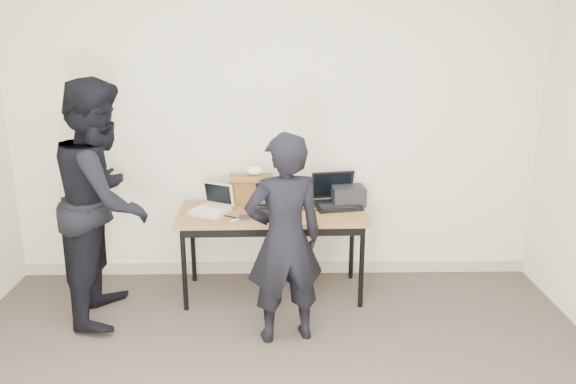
{
  "coord_description": "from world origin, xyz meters",
  "views": [
    {
      "loc": [
        0.03,
        -2.44,
        2.15
      ],
      "look_at": [
        0.1,
        1.6,
        0.95
      ],
      "focal_mm": 35.0,
      "sensor_mm": 36.0,
      "label": 1
    }
  ],
  "objects_px": {
    "desk": "(273,219)",
    "laptop_center": "(274,207)",
    "laptop_beige": "(212,207)",
    "person_observer": "(104,201)",
    "equipment_box": "(348,195)",
    "person_typist": "(284,240)",
    "laptop_right": "(335,198)",
    "leather_satchel": "(251,189)"
  },
  "relations": [
    {
      "from": "laptop_beige",
      "to": "person_observer",
      "type": "xyz_separation_m",
      "value": [
        -0.77,
        -0.27,
        0.14
      ]
    },
    {
      "from": "laptop_beige",
      "to": "laptop_right",
      "type": "bearing_deg",
      "value": 36.66
    },
    {
      "from": "desk",
      "to": "leather_satchel",
      "type": "relative_size",
      "value": 4.05
    },
    {
      "from": "laptop_beige",
      "to": "equipment_box",
      "type": "bearing_deg",
      "value": 37.13
    },
    {
      "from": "equipment_box",
      "to": "laptop_right",
      "type": "bearing_deg",
      "value": -166.31
    },
    {
      "from": "desk",
      "to": "person_typist",
      "type": "bearing_deg",
      "value": -83.86
    },
    {
      "from": "laptop_beige",
      "to": "person_observer",
      "type": "height_order",
      "value": "person_observer"
    },
    {
      "from": "person_observer",
      "to": "laptop_right",
      "type": "bearing_deg",
      "value": -79.22
    },
    {
      "from": "desk",
      "to": "person_typist",
      "type": "height_order",
      "value": "person_typist"
    },
    {
      "from": "laptop_beige",
      "to": "person_typist",
      "type": "bearing_deg",
      "value": -22.82
    },
    {
      "from": "laptop_center",
      "to": "leather_satchel",
      "type": "distance_m",
      "value": 0.33
    },
    {
      "from": "desk",
      "to": "leather_satchel",
      "type": "xyz_separation_m",
      "value": [
        -0.18,
        0.23,
        0.19
      ]
    },
    {
      "from": "laptop_center",
      "to": "laptop_right",
      "type": "distance_m",
      "value": 0.54
    },
    {
      "from": "leather_satchel",
      "to": "equipment_box",
      "type": "xyz_separation_m",
      "value": [
        0.81,
        -0.04,
        -0.05
      ]
    },
    {
      "from": "equipment_box",
      "to": "person_typist",
      "type": "bearing_deg",
      "value": -121.78
    },
    {
      "from": "equipment_box",
      "to": "person_observer",
      "type": "distance_m",
      "value": 1.94
    },
    {
      "from": "desk",
      "to": "person_typist",
      "type": "distance_m",
      "value": 0.7
    },
    {
      "from": "laptop_center",
      "to": "person_typist",
      "type": "height_order",
      "value": "person_typist"
    },
    {
      "from": "leather_satchel",
      "to": "laptop_beige",
      "type": "bearing_deg",
      "value": -148.52
    },
    {
      "from": "laptop_beige",
      "to": "person_typist",
      "type": "distance_m",
      "value": 0.9
    },
    {
      "from": "laptop_beige",
      "to": "leather_satchel",
      "type": "xyz_separation_m",
      "value": [
        0.31,
        0.22,
        0.08
      ]
    },
    {
      "from": "laptop_beige",
      "to": "person_observer",
      "type": "relative_size",
      "value": 0.2
    },
    {
      "from": "desk",
      "to": "laptop_center",
      "type": "height_order",
      "value": "laptop_center"
    },
    {
      "from": "leather_satchel",
      "to": "equipment_box",
      "type": "distance_m",
      "value": 0.81
    },
    {
      "from": "equipment_box",
      "to": "person_typist",
      "type": "distance_m",
      "value": 1.03
    },
    {
      "from": "laptop_center",
      "to": "person_observer",
      "type": "bearing_deg",
      "value": -165.53
    },
    {
      "from": "laptop_right",
      "to": "person_observer",
      "type": "bearing_deg",
      "value": -177.1
    },
    {
      "from": "desk",
      "to": "equipment_box",
      "type": "xyz_separation_m",
      "value": [
        0.63,
        0.19,
        0.14
      ]
    },
    {
      "from": "leather_satchel",
      "to": "laptop_center",
      "type": "bearing_deg",
      "value": -58.41
    },
    {
      "from": "laptop_right",
      "to": "laptop_center",
      "type": "bearing_deg",
      "value": -169.52
    },
    {
      "from": "laptop_center",
      "to": "laptop_beige",
      "type": "bearing_deg",
      "value": 179.54
    },
    {
      "from": "laptop_center",
      "to": "person_typist",
      "type": "bearing_deg",
      "value": -79.73
    },
    {
      "from": "equipment_box",
      "to": "person_observer",
      "type": "relative_size",
      "value": 0.15
    },
    {
      "from": "desk",
      "to": "equipment_box",
      "type": "bearing_deg",
      "value": 15.92
    },
    {
      "from": "desk",
      "to": "person_observer",
      "type": "bearing_deg",
      "value": -168.81
    },
    {
      "from": "laptop_right",
      "to": "leather_satchel",
      "type": "xyz_separation_m",
      "value": [
        -0.7,
        0.06,
        0.07
      ]
    },
    {
      "from": "laptop_center",
      "to": "equipment_box",
      "type": "height_order",
      "value": "laptop_center"
    },
    {
      "from": "desk",
      "to": "laptop_center",
      "type": "bearing_deg",
      "value": -70.4
    },
    {
      "from": "person_observer",
      "to": "leather_satchel",
      "type": "bearing_deg",
      "value": -68.12
    },
    {
      "from": "laptop_right",
      "to": "equipment_box",
      "type": "height_order",
      "value": "laptop_right"
    },
    {
      "from": "laptop_right",
      "to": "person_typist",
      "type": "bearing_deg",
      "value": -127.9
    },
    {
      "from": "person_typist",
      "to": "person_observer",
      "type": "bearing_deg",
      "value": -30.7
    }
  ]
}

